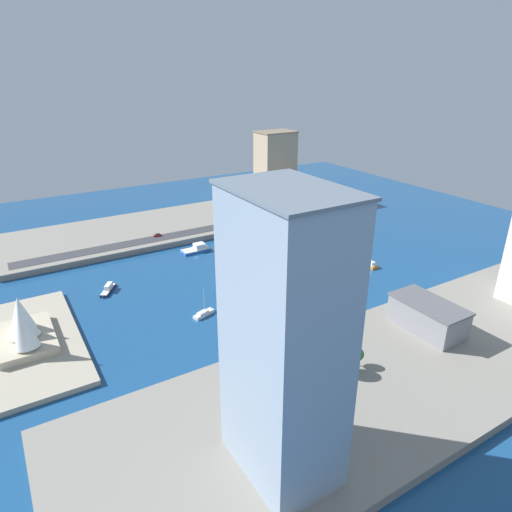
{
  "coord_description": "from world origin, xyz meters",
  "views": [
    {
      "loc": [
        -180.72,
        113.15,
        100.44
      ],
      "look_at": [
        10.18,
        -2.01,
        6.13
      ],
      "focal_mm": 31.47,
      "sensor_mm": 36.0,
      "label": 1
    }
  ],
  "objects_px": {
    "sailboat_small_white": "(204,313)",
    "catamaran_blue": "(197,249)",
    "water_taxi_orange": "(366,263)",
    "tower_tall_glass": "(284,343)",
    "apartment_midrise_tan": "(275,165)",
    "patrol_launch_navy": "(108,289)",
    "tugboat_red": "(353,229)",
    "ferry_white_commuter": "(241,275)",
    "van_white": "(281,215)",
    "warehouse_low_gray": "(428,316)",
    "opera_landmark": "(23,326)",
    "ferry_yellow_fast": "(307,225)",
    "traffic_light_waterfront": "(271,214)",
    "hatchback_blue": "(249,218)",
    "barge_flat_brown": "(316,269)",
    "pickup_red": "(157,235)"
  },
  "relations": [
    {
      "from": "barge_flat_brown",
      "to": "warehouse_low_gray",
      "type": "bearing_deg",
      "value": 179.58
    },
    {
      "from": "water_taxi_orange",
      "to": "opera_landmark",
      "type": "distance_m",
      "value": 168.36
    },
    {
      "from": "sailboat_small_white",
      "to": "pickup_red",
      "type": "distance_m",
      "value": 98.31
    },
    {
      "from": "patrol_launch_navy",
      "to": "tugboat_red",
      "type": "height_order",
      "value": "tugboat_red"
    },
    {
      "from": "barge_flat_brown",
      "to": "traffic_light_waterfront",
      "type": "xyz_separation_m",
      "value": [
        76.61,
        -20.91,
        6.35
      ]
    },
    {
      "from": "pickup_red",
      "to": "ferry_white_commuter",
      "type": "bearing_deg",
      "value": -166.52
    },
    {
      "from": "sailboat_small_white",
      "to": "hatchback_blue",
      "type": "relative_size",
      "value": 2.43
    },
    {
      "from": "patrol_launch_navy",
      "to": "ferry_white_commuter",
      "type": "relative_size",
      "value": 0.55
    },
    {
      "from": "water_taxi_orange",
      "to": "tower_tall_glass",
      "type": "relative_size",
      "value": 0.21
    },
    {
      "from": "barge_flat_brown",
      "to": "hatchback_blue",
      "type": "distance_m",
      "value": 86.04
    },
    {
      "from": "patrol_launch_navy",
      "to": "apartment_midrise_tan",
      "type": "distance_m",
      "value": 182.88
    },
    {
      "from": "patrol_launch_navy",
      "to": "tugboat_red",
      "type": "distance_m",
      "value": 161.64
    },
    {
      "from": "hatchback_blue",
      "to": "ferry_yellow_fast",
      "type": "bearing_deg",
      "value": -134.75
    },
    {
      "from": "patrol_launch_navy",
      "to": "ferry_white_commuter",
      "type": "height_order",
      "value": "ferry_white_commuter"
    },
    {
      "from": "catamaran_blue",
      "to": "ferry_yellow_fast",
      "type": "height_order",
      "value": "ferry_yellow_fast"
    },
    {
      "from": "ferry_white_commuter",
      "to": "hatchback_blue",
      "type": "height_order",
      "value": "ferry_white_commuter"
    },
    {
      "from": "ferry_yellow_fast",
      "to": "tower_tall_glass",
      "type": "bearing_deg",
      "value": 140.88
    },
    {
      "from": "tugboat_red",
      "to": "hatchback_blue",
      "type": "relative_size",
      "value": 3.09
    },
    {
      "from": "sailboat_small_white",
      "to": "hatchback_blue",
      "type": "bearing_deg",
      "value": -39.4
    },
    {
      "from": "apartment_midrise_tan",
      "to": "tower_tall_glass",
      "type": "bearing_deg",
      "value": 147.06
    },
    {
      "from": "ferry_white_commuter",
      "to": "opera_landmark",
      "type": "bearing_deg",
      "value": 95.57
    },
    {
      "from": "apartment_midrise_tan",
      "to": "warehouse_low_gray",
      "type": "bearing_deg",
      "value": 163.95
    },
    {
      "from": "catamaran_blue",
      "to": "ferry_yellow_fast",
      "type": "relative_size",
      "value": 0.87
    },
    {
      "from": "sailboat_small_white",
      "to": "catamaran_blue",
      "type": "distance_m",
      "value": 75.17
    },
    {
      "from": "hatchback_blue",
      "to": "sailboat_small_white",
      "type": "bearing_deg",
      "value": 140.6
    },
    {
      "from": "patrol_launch_navy",
      "to": "water_taxi_orange",
      "type": "height_order",
      "value": "patrol_launch_navy"
    },
    {
      "from": "ferry_white_commuter",
      "to": "traffic_light_waterfront",
      "type": "xyz_separation_m",
      "value": [
        64.17,
        -59.61,
        5.36
      ]
    },
    {
      "from": "patrol_launch_navy",
      "to": "barge_flat_brown",
      "type": "distance_m",
      "value": 105.74
    },
    {
      "from": "water_taxi_orange",
      "to": "van_white",
      "type": "xyz_separation_m",
      "value": [
        87.28,
        -2.63,
        2.99
      ]
    },
    {
      "from": "water_taxi_orange",
      "to": "apartment_midrise_tan",
      "type": "height_order",
      "value": "apartment_midrise_tan"
    },
    {
      "from": "catamaran_blue",
      "to": "barge_flat_brown",
      "type": "bearing_deg",
      "value": -144.42
    },
    {
      "from": "catamaran_blue",
      "to": "tugboat_red",
      "type": "xyz_separation_m",
      "value": [
        -20.21,
        -103.62,
        -0.25
      ]
    },
    {
      "from": "warehouse_low_gray",
      "to": "opera_landmark",
      "type": "relative_size",
      "value": 0.95
    },
    {
      "from": "barge_flat_brown",
      "to": "pickup_red",
      "type": "bearing_deg",
      "value": 33.13
    },
    {
      "from": "warehouse_low_gray",
      "to": "opera_landmark",
      "type": "xyz_separation_m",
      "value": [
        74.38,
        138.43,
        0.28
      ]
    },
    {
      "from": "water_taxi_orange",
      "to": "tugboat_red",
      "type": "relative_size",
      "value": 0.98
    },
    {
      "from": "barge_flat_brown",
      "to": "warehouse_low_gray",
      "type": "distance_m",
      "value": 72.16
    },
    {
      "from": "tower_tall_glass",
      "to": "warehouse_low_gray",
      "type": "bearing_deg",
      "value": -74.27
    },
    {
      "from": "ferry_white_commuter",
      "to": "van_white",
      "type": "relative_size",
      "value": 5.5
    },
    {
      "from": "ferry_white_commuter",
      "to": "catamaran_blue",
      "type": "relative_size",
      "value": 1.35
    },
    {
      "from": "tugboat_red",
      "to": "apartment_midrise_tan",
      "type": "xyz_separation_m",
      "value": [
        86.2,
        5.39,
        27.96
      ]
    },
    {
      "from": "sailboat_small_white",
      "to": "ferry_white_commuter",
      "type": "distance_m",
      "value": 39.11
    },
    {
      "from": "tower_tall_glass",
      "to": "pickup_red",
      "type": "height_order",
      "value": "tower_tall_glass"
    },
    {
      "from": "traffic_light_waterfront",
      "to": "ferry_yellow_fast",
      "type": "bearing_deg",
      "value": -139.3
    },
    {
      "from": "ferry_yellow_fast",
      "to": "traffic_light_waterfront",
      "type": "xyz_separation_m",
      "value": [
        19.36,
        16.65,
        5.03
      ]
    },
    {
      "from": "sailboat_small_white",
      "to": "hatchback_blue",
      "type": "height_order",
      "value": "sailboat_small_white"
    },
    {
      "from": "sailboat_small_white",
      "to": "traffic_light_waterfront",
      "type": "distance_m",
      "value": 126.39
    },
    {
      "from": "warehouse_low_gray",
      "to": "apartment_midrise_tan",
      "type": "relative_size",
      "value": 0.57
    },
    {
      "from": "tugboat_red",
      "to": "barge_flat_brown",
      "type": "bearing_deg",
      "value": 122.23
    },
    {
      "from": "patrol_launch_navy",
      "to": "pickup_red",
      "type": "distance_m",
      "value": 68.33
    }
  ]
}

